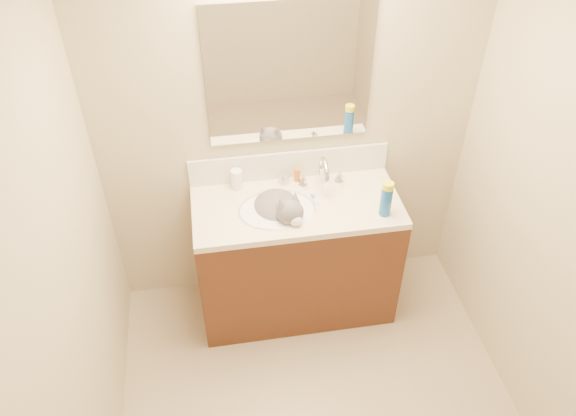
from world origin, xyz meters
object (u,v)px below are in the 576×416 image
object	(u,v)px
basin	(277,219)
pill_bottle	(237,179)
faucet	(323,175)
cat	(279,211)
silver_jar	(284,179)
spray_can	(386,202)
amber_bottle	(297,175)
vanity_cabinet	(296,259)

from	to	relation	value
basin	pill_bottle	size ratio (longest dim) A/B	3.65
faucet	cat	distance (m)	0.34
faucet	silver_jar	bearing A→B (deg)	162.42
spray_can	pill_bottle	bearing A→B (deg)	154.72
basin	cat	world-z (taller)	cat
basin	cat	size ratio (longest dim) A/B	1.03
basin	amber_bottle	world-z (taller)	amber_bottle
silver_jar	amber_bottle	bearing A→B (deg)	6.61
basin	silver_jar	size ratio (longest dim) A/B	6.82
pill_bottle	amber_bottle	xyz separation A→B (m)	(0.36, 0.01, -0.02)
pill_bottle	spray_can	bearing A→B (deg)	-25.28
pill_bottle	amber_bottle	bearing A→B (deg)	1.05
spray_can	amber_bottle	bearing A→B (deg)	138.44
vanity_cabinet	cat	size ratio (longest dim) A/B	2.74
vanity_cabinet	faucet	world-z (taller)	faucet
basin	vanity_cabinet	bearing A→B (deg)	14.04
vanity_cabinet	pill_bottle	size ratio (longest dim) A/B	9.74
pill_bottle	silver_jar	bearing A→B (deg)	-0.57
pill_bottle	amber_bottle	distance (m)	0.36
faucet	spray_can	size ratio (longest dim) A/B	1.59
silver_jar	spray_can	size ratio (longest dim) A/B	0.38
vanity_cabinet	silver_jar	world-z (taller)	silver_jar
faucet	amber_bottle	bearing A→B (deg)	150.43
vanity_cabinet	basin	xyz separation A→B (m)	(-0.12, -0.03, 0.38)
cat	pill_bottle	bearing A→B (deg)	112.13
vanity_cabinet	faucet	size ratio (longest dim) A/B	4.29
amber_bottle	spray_can	world-z (taller)	spray_can
faucet	cat	xyz separation A→B (m)	(-0.28, -0.15, -0.12)
silver_jar	spray_can	distance (m)	0.63
pill_bottle	vanity_cabinet	bearing A→B (deg)	-33.04
basin	faucet	distance (m)	0.38
silver_jar	amber_bottle	xyz separation A→B (m)	(0.08, 0.01, 0.01)
faucet	pill_bottle	world-z (taller)	faucet
cat	faucet	bearing A→B (deg)	5.69
amber_bottle	spray_can	bearing A→B (deg)	-41.56
cat	silver_jar	size ratio (longest dim) A/B	6.65
cat	pill_bottle	xyz separation A→B (m)	(-0.22, 0.22, 0.09)
basin	pill_bottle	bearing A→B (deg)	130.21
vanity_cabinet	silver_jar	distance (m)	0.53
faucet	spray_can	distance (m)	0.42
cat	silver_jar	bearing A→B (deg)	51.89
vanity_cabinet	amber_bottle	size ratio (longest dim) A/B	13.43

